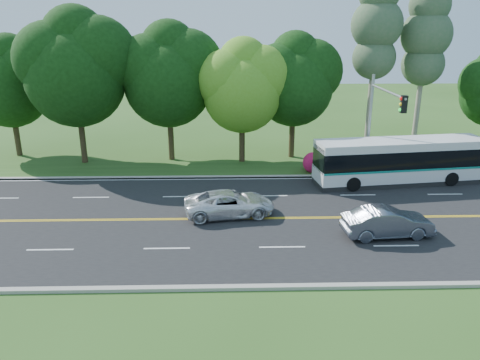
{
  "coord_description": "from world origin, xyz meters",
  "views": [
    {
      "loc": [
        -3.03,
        -23.58,
        10.16
      ],
      "look_at": [
        -2.38,
        2.0,
        1.57
      ],
      "focal_mm": 35.0,
      "sensor_mm": 36.0,
      "label": 1
    }
  ],
  "objects_px": {
    "transit_bus": "(399,162)",
    "suv": "(229,203)",
    "traffic_signal": "(379,115)",
    "sedan": "(387,222)"
  },
  "relations": [
    {
      "from": "suv",
      "to": "traffic_signal",
      "type": "bearing_deg",
      "value": -71.14
    },
    {
      "from": "sedan",
      "to": "transit_bus",
      "type": "bearing_deg",
      "value": -28.0
    },
    {
      "from": "transit_bus",
      "to": "sedan",
      "type": "distance_m",
      "value": 8.9
    },
    {
      "from": "transit_bus",
      "to": "suv",
      "type": "height_order",
      "value": "transit_bus"
    },
    {
      "from": "traffic_signal",
      "to": "transit_bus",
      "type": "bearing_deg",
      "value": 12.46
    },
    {
      "from": "traffic_signal",
      "to": "suv",
      "type": "distance_m",
      "value": 11.4
    },
    {
      "from": "traffic_signal",
      "to": "sedan",
      "type": "height_order",
      "value": "traffic_signal"
    },
    {
      "from": "sedan",
      "to": "suv",
      "type": "relative_size",
      "value": 0.9
    },
    {
      "from": "sedan",
      "to": "suv",
      "type": "height_order",
      "value": "sedan"
    },
    {
      "from": "suv",
      "to": "sedan",
      "type": "bearing_deg",
      "value": -118.64
    }
  ]
}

